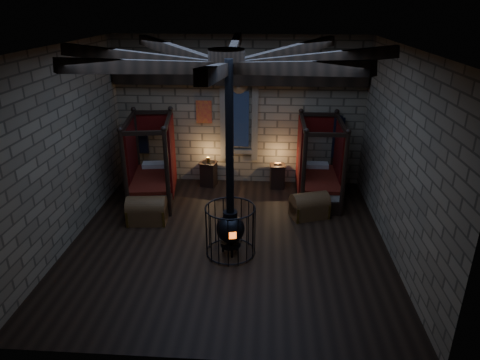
# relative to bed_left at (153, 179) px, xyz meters

# --- Properties ---
(room) EXTENTS (7.02, 7.02, 4.29)m
(room) POSITION_rel_bed_left_xyz_m (2.24, -2.02, 3.19)
(room) COLOR black
(room) RESTS_ON ground
(bed_left) EXTENTS (1.41, 2.26, 2.22)m
(bed_left) POSITION_rel_bed_left_xyz_m (0.00, 0.00, 0.00)
(bed_left) COLOR black
(bed_left) RESTS_ON ground
(bed_right) EXTENTS (1.10, 2.07, 2.15)m
(bed_right) POSITION_rel_bed_left_xyz_m (4.46, 0.36, -0.02)
(bed_right) COLOR black
(bed_right) RESTS_ON ground
(trunk_left) EXTENTS (0.98, 0.67, 0.68)m
(trunk_left) POSITION_rel_bed_left_xyz_m (0.19, -1.38, -0.25)
(trunk_left) COLOR brown
(trunk_left) RESTS_ON ground
(trunk_right) EXTENTS (1.03, 0.84, 0.66)m
(trunk_right) POSITION_rel_bed_left_xyz_m (4.15, -0.83, -0.26)
(trunk_right) COLOR brown
(trunk_right) RESTS_ON ground
(nightstand_left) EXTENTS (0.53, 0.51, 0.87)m
(nightstand_left) POSITION_rel_bed_left_xyz_m (1.38, 0.97, -0.18)
(nightstand_left) COLOR black
(nightstand_left) RESTS_ON ground
(nightstand_right) EXTENTS (0.47, 0.45, 0.76)m
(nightstand_right) POSITION_rel_bed_left_xyz_m (3.37, 0.95, -0.19)
(nightstand_right) COLOR black
(nightstand_right) RESTS_ON ground
(stove) EXTENTS (1.06, 1.06, 4.05)m
(stove) POSITION_rel_bed_left_xyz_m (2.34, -2.63, 0.10)
(stove) COLOR black
(stove) RESTS_ON ground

